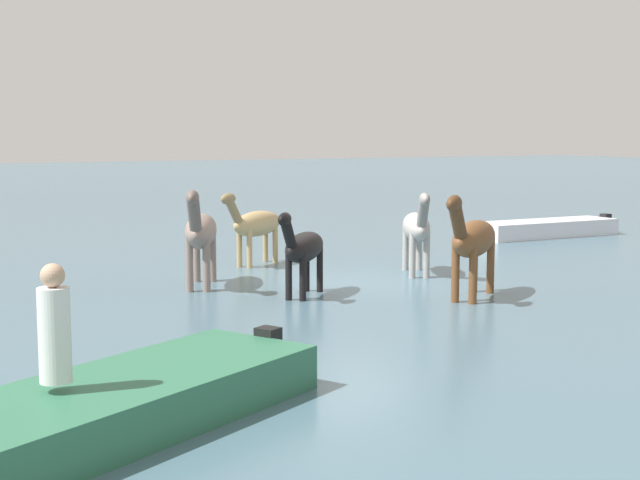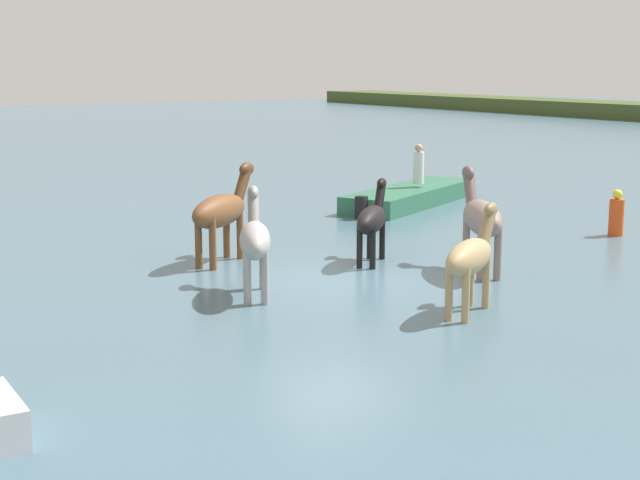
{
  "view_description": "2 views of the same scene",
  "coord_description": "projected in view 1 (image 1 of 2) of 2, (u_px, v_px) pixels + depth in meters",
  "views": [
    {
      "loc": [
        -15.92,
        9.26,
        3.08
      ],
      "look_at": [
        0.39,
        0.49,
        0.89
      ],
      "focal_mm": 50.68,
      "sensor_mm": 36.0,
      "label": 1
    },
    {
      "loc": [
        14.82,
        -9.37,
        4.13
      ],
      "look_at": [
        0.66,
        -0.7,
        0.97
      ],
      "focal_mm": 51.84,
      "sensor_mm": 36.0,
      "label": 2
    }
  ],
  "objects": [
    {
      "name": "person_boatman_standing",
      "position": [
        54.0,
        328.0,
        8.88
      ],
      "size": [
        0.32,
        0.32,
        1.19
      ],
      "color": "silver",
      "rests_on": "boat_motor_center"
    },
    {
      "name": "horse_gray_outer",
      "position": [
        200.0,
        232.0,
        18.02
      ],
      "size": [
        2.51,
        1.56,
        2.04
      ],
      "rotation": [
        0.0,
        0.0,
        2.67
      ],
      "color": "gray",
      "rests_on": "ground_plane"
    },
    {
      "name": "boat_motor_center",
      "position": [
        81.0,
        424.0,
        9.02
      ],
      "size": [
        4.18,
        6.03,
        0.78
      ],
      "rotation": [
        0.0,
        0.0,
        2.04
      ],
      "color": "#2D6B4C",
      "rests_on": "ground_plane"
    },
    {
      "name": "boat_tender_starboard",
      "position": [
        546.0,
        231.0,
        27.06
      ],
      "size": [
        1.34,
        4.86,
        0.74
      ],
      "rotation": [
        0.0,
        0.0,
        1.56
      ],
      "color": "silver",
      "rests_on": "ground_plane"
    },
    {
      "name": "horse_pinto_flank",
      "position": [
        417.0,
        228.0,
        19.65
      ],
      "size": [
        2.32,
        1.41,
        1.87
      ],
      "rotation": [
        0.0,
        0.0,
        2.68
      ],
      "color": "#9E9993",
      "rests_on": "ground_plane"
    },
    {
      "name": "horse_rear_stallion",
      "position": [
        473.0,
        240.0,
        16.79
      ],
      "size": [
        1.86,
        2.33,
        2.02
      ],
      "rotation": [
        0.0,
        0.0,
        2.2
      ],
      "color": "brown",
      "rests_on": "ground_plane"
    },
    {
      "name": "horse_chestnut_trailing",
      "position": [
        255.0,
        224.0,
        21.07
      ],
      "size": [
        1.46,
        2.12,
        1.76
      ],
      "rotation": [
        0.0,
        0.0,
        2.11
      ],
      "color": "tan",
      "rests_on": "ground_plane"
    },
    {
      "name": "ground_plane",
      "position": [
        350.0,
        283.0,
        18.65
      ],
      "size": [
        165.36,
        165.36,
        0.0
      ],
      "primitive_type": "plane",
      "color": "#476675"
    },
    {
      "name": "horse_lead",
      "position": [
        303.0,
        248.0,
        17.01
      ],
      "size": [
        1.74,
        1.8,
        1.69
      ],
      "rotation": [
        0.0,
        0.0,
        2.33
      ],
      "color": "black",
      "rests_on": "ground_plane"
    }
  ]
}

